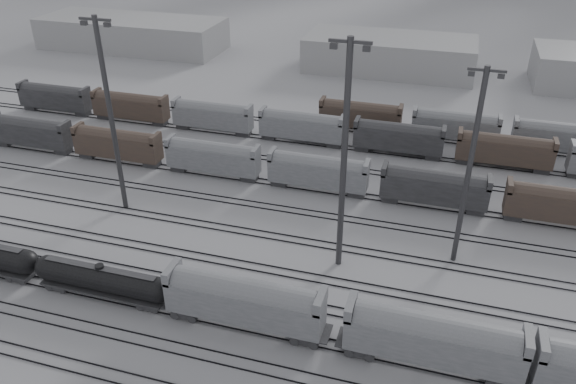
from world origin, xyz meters
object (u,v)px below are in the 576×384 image
(hopper_car_b, at_px, (433,338))
(light_mast_c, at_px, (344,155))
(tank_car_b, at_px, (102,279))
(hopper_car_a, at_px, (244,299))

(hopper_car_b, height_order, light_mast_c, light_mast_c)
(tank_car_b, height_order, hopper_car_b, hopper_car_b)
(hopper_car_a, xyz_separation_m, light_mast_c, (7.05, 13.77, 11.05))
(tank_car_b, xyz_separation_m, hopper_car_b, (36.04, 0.00, 1.29))
(tank_car_b, bearing_deg, light_mast_c, 29.79)
(tank_car_b, relative_size, light_mast_c, 0.61)
(tank_car_b, relative_size, hopper_car_a, 1.01)
(hopper_car_b, bearing_deg, light_mast_c, 131.07)
(hopper_car_b, relative_size, light_mast_c, 0.60)
(hopper_car_b, distance_m, light_mast_c, 21.34)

